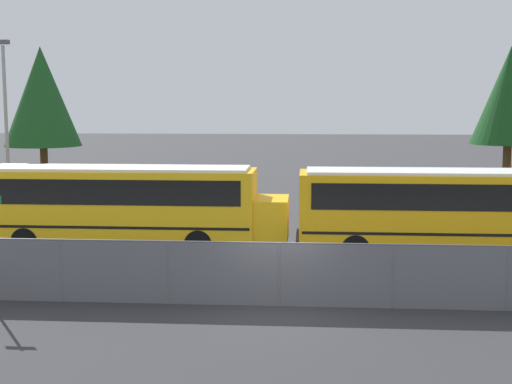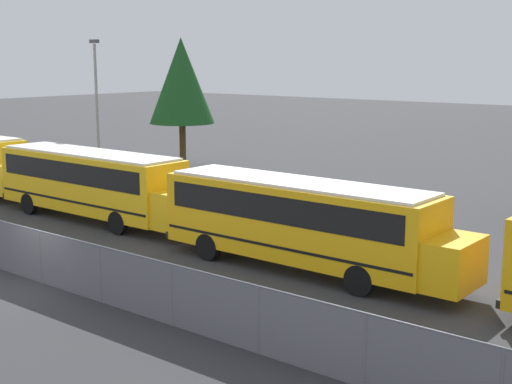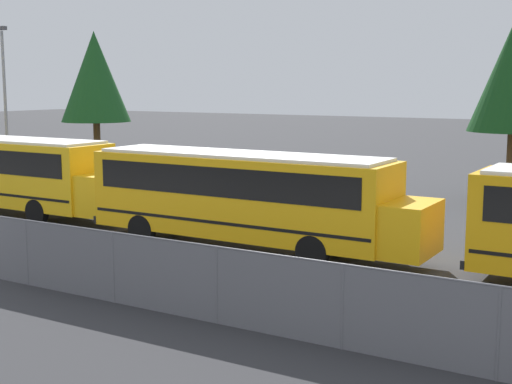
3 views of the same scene
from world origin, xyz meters
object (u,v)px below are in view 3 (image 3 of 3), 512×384
object	(u,v)px
school_bus_2	(246,193)
school_bus_1	(6,169)
light_pole	(5,99)
tree_0	(95,77)

from	to	relation	value
school_bus_2	school_bus_1	bearing A→B (deg)	177.66
light_pole	tree_0	distance (m)	8.57
school_bus_1	tree_0	distance (m)	17.17
school_bus_1	tree_0	size ratio (longest dim) A/B	1.34
tree_0	school_bus_2	bearing A→B (deg)	-35.97
school_bus_1	school_bus_2	bearing A→B (deg)	-2.34
school_bus_1	light_pole	bearing A→B (deg)	139.54
school_bus_1	school_bus_2	world-z (taller)	same
school_bus_1	light_pole	world-z (taller)	light_pole
school_bus_1	tree_0	xyz separation A→B (m)	(-8.51, 14.39, 3.93)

